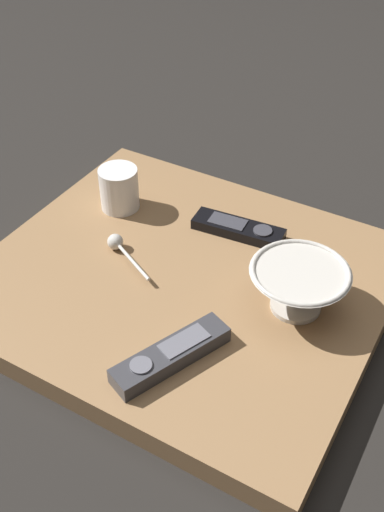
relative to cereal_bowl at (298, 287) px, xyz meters
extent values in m
plane|color=black|center=(-0.02, 0.19, -0.09)|extent=(6.00, 6.00, 0.00)
cube|color=#936D47|center=(-0.02, 0.19, -0.06)|extent=(0.57, 0.65, 0.04)
cylinder|color=beige|center=(0.00, 0.00, -0.04)|extent=(0.08, 0.08, 0.01)
cone|color=beige|center=(0.00, 0.00, 0.00)|extent=(0.15, 0.15, 0.07)
torus|color=beige|center=(0.00, 0.00, 0.03)|extent=(0.15, 0.15, 0.01)
cylinder|color=white|center=(0.08, 0.39, 0.00)|extent=(0.07, 0.07, 0.08)
cylinder|color=silver|center=(-0.05, 0.27, -0.03)|extent=(0.05, 0.10, 0.01)
sphere|color=silver|center=(-0.02, 0.33, -0.03)|extent=(0.03, 0.03, 0.03)
cube|color=#38383D|center=(-0.19, 0.11, -0.03)|extent=(0.19, 0.11, 0.03)
cylinder|color=slate|center=(-0.24, 0.13, -0.02)|extent=(0.03, 0.03, 0.00)
cube|color=slate|center=(-0.17, 0.10, -0.02)|extent=(0.08, 0.06, 0.00)
cube|color=black|center=(0.12, 0.16, -0.03)|extent=(0.06, 0.17, 0.02)
cylinder|color=#3A3A42|center=(0.13, 0.12, -0.02)|extent=(0.03, 0.03, 0.00)
cube|color=#3A3A42|center=(0.12, 0.18, -0.02)|extent=(0.04, 0.07, 0.00)
camera|label=1|loc=(-0.67, -0.20, 0.64)|focal=43.06mm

